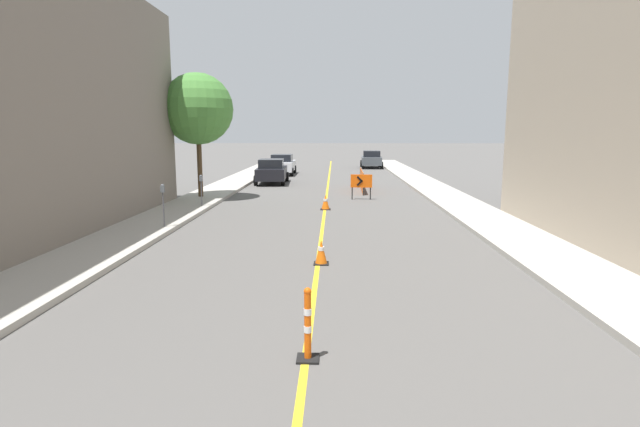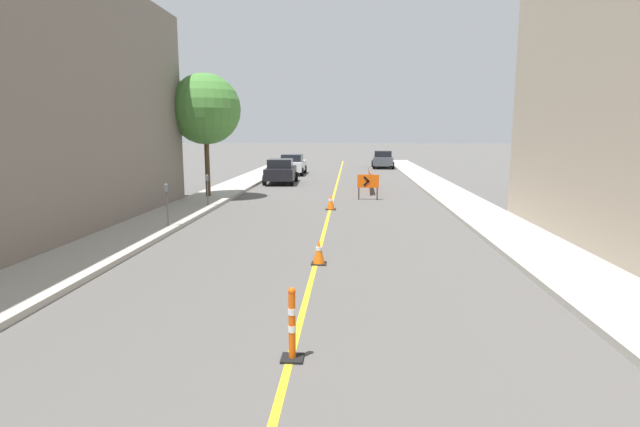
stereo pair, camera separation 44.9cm
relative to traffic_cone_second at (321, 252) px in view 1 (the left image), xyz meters
The scene contains 14 objects.
lane_stripe 15.14m from the traffic_cone_second, 90.32° to the left, with size 0.12×59.74×0.01m.
sidewalk_left 16.37m from the traffic_cone_second, 112.30° to the left, with size 2.26×59.74×0.15m.
sidewalk_right 16.30m from the traffic_cone_second, 68.26° to the left, with size 2.26×59.74×0.15m.
traffic_cone_second is the anchor object (origin of this frame).
traffic_cone_third 9.01m from the traffic_cone_second, 90.35° to the left, with size 0.44×0.44×0.65m.
delineator_post_front 5.41m from the traffic_cone_second, 90.53° to the right, with size 0.33×0.33×1.11m.
arrow_barricade_primary 12.39m from the traffic_cone_second, 82.32° to the left, with size 1.06×0.12×1.25m.
safety_mesh_fence 16.23m from the traffic_cone_second, 83.35° to the left, with size 0.12×4.58×1.16m.
parked_car_curb_near 20.25m from the traffic_cone_second, 100.66° to the left, with size 2.02×4.39×1.59m.
parked_car_curb_mid 26.93m from the traffic_cone_second, 98.03° to the left, with size 1.93×4.30×1.59m.
parked_car_curb_far 34.60m from the traffic_cone_second, 83.78° to the left, with size 1.99×4.38×1.59m.
parking_meter_near_curb 10.50m from the traffic_cone_second, 121.23° to the left, with size 0.12×0.11×1.35m.
parking_meter_far_curb 6.87m from the traffic_cone_second, 142.79° to the left, with size 0.12×0.11×1.45m.
street_tree_left_near 14.27m from the traffic_cone_second, 117.55° to the left, with size 3.44×3.44×5.99m.
Camera 1 is at (0.42, 2.42, 3.33)m, focal length 28.00 mm.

